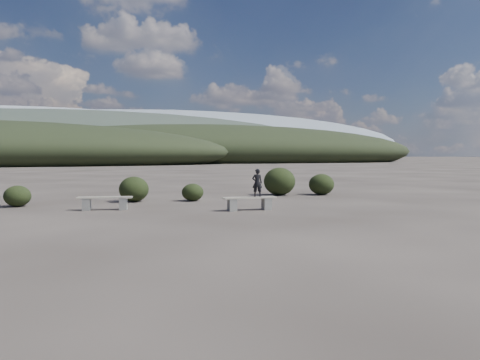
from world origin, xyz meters
name	(u,v)px	position (x,y,z in m)	size (l,w,h in m)	color
ground	(259,231)	(0.00, 0.00, 0.00)	(1200.00, 1200.00, 0.00)	#2D2723
bench_left	(105,202)	(-3.32, 6.03, 0.28)	(1.90, 0.77, 0.47)	slate
bench_right	(249,202)	(1.38, 4.19, 0.29)	(1.90, 0.50, 0.47)	slate
seated_person	(257,183)	(1.66, 4.18, 0.95)	(0.35, 0.23, 0.97)	black
shrub_a	(17,196)	(-6.29, 8.29, 0.39)	(0.96, 0.96, 0.79)	black
shrub_b	(134,189)	(-1.98, 8.65, 0.52)	(1.21, 1.21, 1.04)	black
shrub_c	(193,192)	(0.37, 8.15, 0.36)	(0.91, 0.91, 0.73)	black
shrub_d	(279,181)	(5.00, 9.48, 0.66)	(1.51, 1.51, 1.33)	black
shrub_e	(321,184)	(7.00, 8.96, 0.51)	(1.22, 1.22, 1.01)	black
mountain_ridges	(62,143)	(-7.48, 339.06, 10.84)	(500.00, 400.00, 56.00)	black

